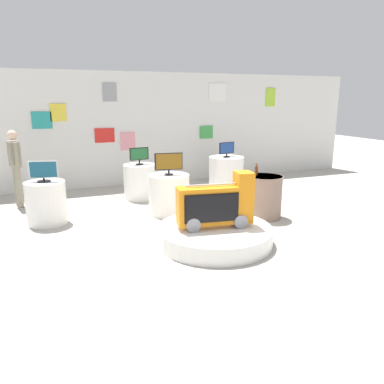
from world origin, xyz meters
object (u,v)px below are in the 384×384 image
tv_on_far_right (169,162)px  bottle_on_side_table (256,170)px  main_display_pedestal (214,235)px  display_pedestal_far_right (169,194)px  tv_on_left_rear (227,149)px  shopper_browsing_near_truck (15,163)px  novelty_firetruck_tv (216,205)px  display_pedestal_right_rear (46,203)px  display_pedestal_center_rear (140,181)px  display_pedestal_left_rear (226,172)px  tv_on_right_rear (43,171)px  tv_on_center_rear (139,155)px  side_table_round (264,196)px

tv_on_far_right → bottle_on_side_table: tv_on_far_right is taller
main_display_pedestal → display_pedestal_far_right: (-0.18, 1.80, 0.26)m
tv_on_left_rear → shopper_browsing_near_truck: (-4.95, -0.05, -0.05)m
novelty_firetruck_tv → display_pedestal_right_rear: 3.23m
display_pedestal_center_rear → display_pedestal_right_rear: 2.34m
display_pedestal_left_rear → main_display_pedestal: bearing=-118.8°
display_pedestal_right_rear → display_pedestal_far_right: same height
novelty_firetruck_tv → shopper_browsing_near_truck: 4.61m
display_pedestal_right_rear → bottle_on_side_table: bearing=-14.9°
tv_on_right_rear → display_pedestal_far_right: bearing=-5.1°
tv_on_left_rear → display_pedestal_far_right: 2.75m
tv_on_left_rear → shopper_browsing_near_truck: shopper_browsing_near_truck is taller
tv_on_left_rear → tv_on_far_right: 2.69m
novelty_firetruck_tv → bottle_on_side_table: (1.30, 1.00, 0.29)m
display_pedestal_center_rear → bottle_on_side_table: size_ratio=3.42×
novelty_firetruck_tv → display_pedestal_left_rear: 3.97m
display_pedestal_right_rear → bottle_on_side_table: bottle_on_side_table is taller
tv_on_right_rear → shopper_browsing_near_truck: 1.53m
tv_on_far_right → shopper_browsing_near_truck: bearing=150.2°
main_display_pedestal → tv_on_center_rear: (-0.45, 3.16, 0.88)m
tv_on_right_rear → novelty_firetruck_tv: bearing=-38.7°
display_pedestal_left_rear → tv_on_left_rear: 0.61m
display_pedestal_right_rear → tv_on_right_rear: size_ratio=1.59×
display_pedestal_left_rear → display_pedestal_center_rear: 2.39m
display_pedestal_center_rear → shopper_browsing_near_truck: (-2.59, 0.27, 0.56)m
tv_on_right_rear → display_pedestal_far_right: size_ratio=0.61×
tv_on_left_rear → tv_on_center_rear: tv_on_center_rear is taller
novelty_firetruck_tv → display_pedestal_right_rear: novelty_firetruck_tv is taller
novelty_firetruck_tv → bottle_on_side_table: bearing=37.7°
novelty_firetruck_tv → tv_on_far_right: bearing=96.5°
display_pedestal_right_rear → shopper_browsing_near_truck: 1.62m
novelty_firetruck_tv → tv_on_right_rear: (-2.51, 2.01, 0.36)m
display_pedestal_far_right → shopper_browsing_near_truck: (-2.85, 1.63, 0.56)m
tv_on_center_rear → display_pedestal_right_rear: (-2.04, -1.15, -0.62)m
novelty_firetruck_tv → tv_on_left_rear: bearing=61.5°
tv_on_far_right → bottle_on_side_table: bearing=-27.9°
novelty_firetruck_tv → shopper_browsing_near_truck: size_ratio=0.75×
display_pedestal_right_rear → side_table_round: bearing=-16.0°
display_pedestal_right_rear → shopper_browsing_near_truck: shopper_browsing_near_truck is taller
display_pedestal_right_rear → display_pedestal_far_right: size_ratio=0.97×
tv_on_center_rear → bottle_on_side_table: size_ratio=1.93×
display_pedestal_far_right → display_pedestal_left_rear: bearing=38.7°
tv_on_center_rear → main_display_pedestal: bearing=-81.9°
display_pedestal_left_rear → tv_on_left_rear: tv_on_left_rear is taller
tv_on_left_rear → display_pedestal_far_right: tv_on_left_rear is taller
tv_on_left_rear → display_pedestal_right_rear: bearing=-161.6°
display_pedestal_left_rear → tv_on_right_rear: (-4.40, -1.48, 0.59)m
display_pedestal_center_rear → display_pedestal_far_right: bearing=-79.0°
display_pedestal_left_rear → tv_on_far_right: (-2.10, -1.69, 0.65)m
tv_on_center_rear → tv_on_right_rear: (-2.03, -1.16, -0.03)m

